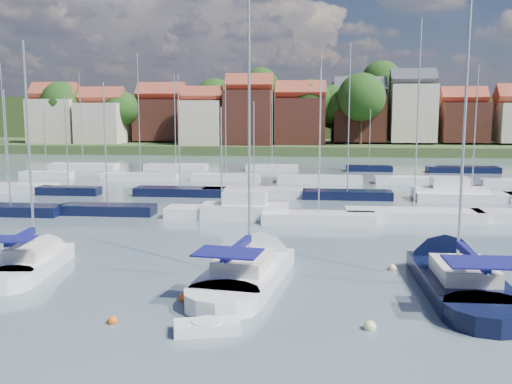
# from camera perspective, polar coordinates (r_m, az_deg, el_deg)

# --- Properties ---
(ground) EXTENTS (260.00, 260.00, 0.00)m
(ground) POSITION_cam_1_polar(r_m,az_deg,el_deg) (65.92, 5.70, 0.53)
(ground) COLOR #4E6069
(ground) RESTS_ON ground
(sailboat_left) EXTENTS (3.53, 10.06, 13.48)m
(sailboat_left) POSITION_cam_1_polar(r_m,az_deg,el_deg) (34.83, -20.84, -6.33)
(sailboat_left) COLOR white
(sailboat_left) RESTS_ON ground
(sailboat_centre) EXTENTS (5.28, 13.48, 17.74)m
(sailboat_centre) POSITION_cam_1_polar(r_m,az_deg,el_deg) (31.32, -0.09, -7.42)
(sailboat_centre) COLOR white
(sailboat_centre) RESTS_ON ground
(sailboat_navy) EXTENTS (3.90, 13.90, 19.05)m
(sailboat_navy) POSITION_cam_1_polar(r_m,az_deg,el_deg) (31.85, 18.80, -7.61)
(sailboat_navy) COLOR black
(sailboat_navy) RESTS_ON ground
(tender) EXTENTS (2.83, 1.84, 0.56)m
(tender) POSITION_cam_1_polar(r_m,az_deg,el_deg) (23.40, -4.94, -13.31)
(tender) COLOR white
(tender) RESTS_ON ground
(buoy_b) EXTENTS (0.43, 0.43, 0.43)m
(buoy_b) POSITION_cam_1_polar(r_m,az_deg,el_deg) (25.03, -14.13, -12.60)
(buoy_b) COLOR #D85914
(buoy_b) RESTS_ON ground
(buoy_c) EXTENTS (0.53, 0.53, 0.53)m
(buoy_c) POSITION_cam_1_polar(r_m,az_deg,el_deg) (27.23, -7.17, -10.68)
(buoy_c) COLOR #D85914
(buoy_c) RESTS_ON ground
(buoy_d) EXTENTS (0.53, 0.53, 0.53)m
(buoy_d) POSITION_cam_1_polar(r_m,az_deg,el_deg) (24.14, 11.30, -13.31)
(buoy_d) COLOR beige
(buoy_d) RESTS_ON ground
(buoy_e) EXTENTS (0.45, 0.45, 0.45)m
(buoy_e) POSITION_cam_1_polar(r_m,az_deg,el_deg) (32.70, 13.47, -7.60)
(buoy_e) COLOR beige
(buoy_e) RESTS_ON ground
(marina_field) EXTENTS (79.62, 41.41, 15.93)m
(marina_field) POSITION_cam_1_polar(r_m,az_deg,el_deg) (61.07, 7.45, 0.30)
(marina_field) COLOR white
(marina_field) RESTS_ON ground
(far_shore_town) EXTENTS (212.46, 90.00, 22.27)m
(far_shore_town) POSITION_cam_1_polar(r_m,az_deg,el_deg) (158.06, 6.84, 6.67)
(far_shore_town) COLOR #3D4D26
(far_shore_town) RESTS_ON ground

